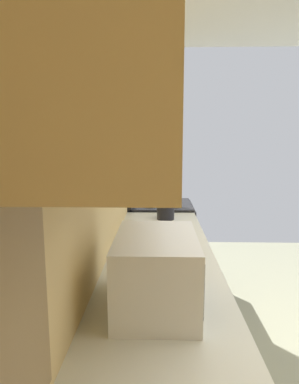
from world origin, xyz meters
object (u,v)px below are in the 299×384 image
oven_range (161,246)px  kettle (166,212)px  bowl (167,234)px  microwave (157,271)px

oven_range → kettle: 0.77m
bowl → kettle: kettle is taller
microwave → bowl: (0.92, -0.07, -0.12)m
bowl → kettle: bearing=0.0°
oven_range → microwave: size_ratio=2.27×
oven_range → microwave: 2.15m
bowl → microwave: bearing=175.9°
oven_range → bowl: (-1.15, -0.03, 0.48)m
bowl → kettle: size_ratio=0.81×
oven_range → microwave: (-2.07, 0.03, 0.59)m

